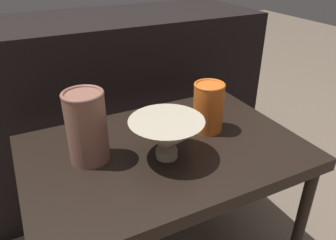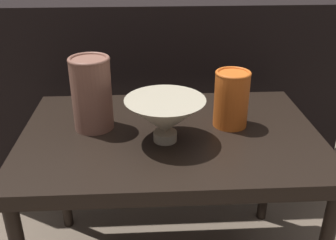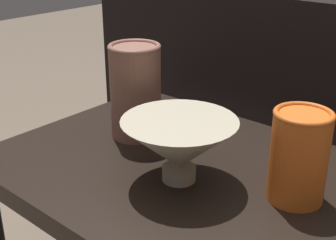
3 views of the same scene
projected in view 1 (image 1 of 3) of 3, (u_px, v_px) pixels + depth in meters
name	position (u px, v px, depth m)	size (l,w,h in m)	color
table	(164.00, 161.00, 1.00)	(0.82, 0.55, 0.52)	black
couch_backdrop	(105.00, 103.00, 1.53)	(1.38, 0.50, 0.79)	black
bowl	(167.00, 135.00, 0.90)	(0.21, 0.21, 0.12)	#B2A88E
vase_textured_left	(87.00, 126.00, 0.87)	(0.11, 0.11, 0.20)	brown
vase_colorful_right	(208.00, 106.00, 1.03)	(0.10, 0.10, 0.16)	orange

